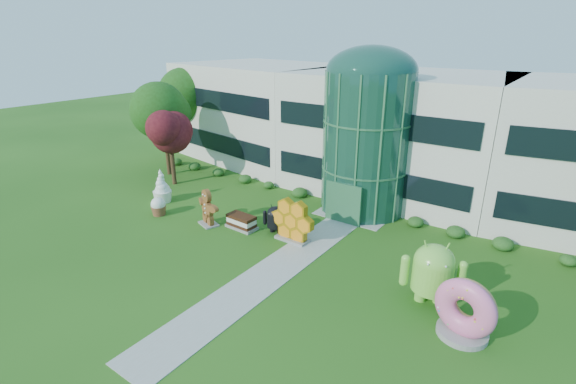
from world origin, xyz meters
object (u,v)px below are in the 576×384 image
Objects in this scene: android_green at (433,269)px; donut at (466,308)px; android_black at (276,217)px; gingerbread at (207,207)px.

android_green reaches higher than donut.
android_black is 0.76× the size of donut.
gingerbread is (-4.40, -1.73, 0.24)m from android_black.
donut is at bearing -28.75° from android_black.
android_green reaches higher than android_black.
donut is 16.91m from gingerbread.
android_green is 1.67× the size of android_black.
android_green is at bearing 19.25° from gingerbread.
android_green is 1.26× the size of gingerbread.
android_black is at bearing 176.41° from donut.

